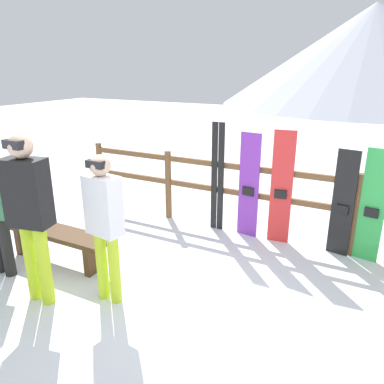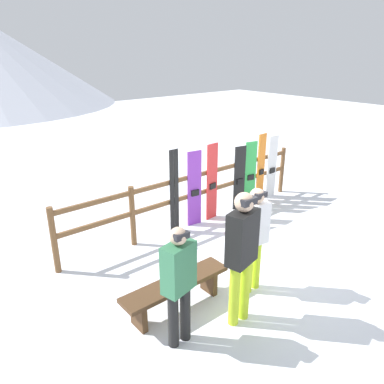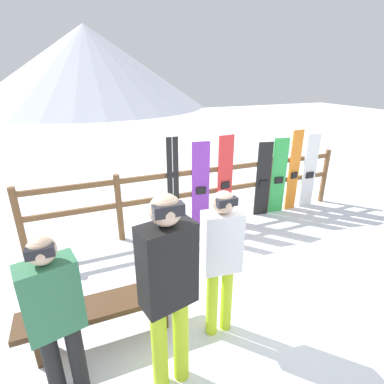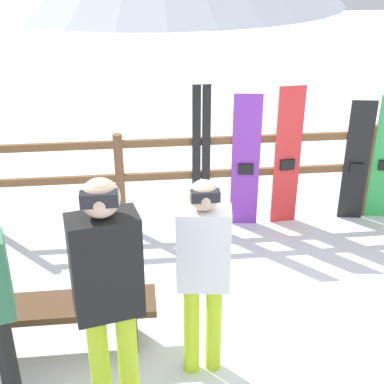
% 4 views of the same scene
% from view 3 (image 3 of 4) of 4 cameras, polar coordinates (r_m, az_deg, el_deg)
% --- Properties ---
extents(ground_plane, '(40.00, 40.00, 0.00)m').
position_cam_3_polar(ground_plane, '(3.92, 15.26, -19.86)').
color(ground_plane, white).
extents(mountain_backdrop, '(18.00, 18.00, 6.00)m').
position_cam_3_polar(mountain_backdrop, '(26.50, -19.26, 21.59)').
color(mountain_backdrop, silver).
rests_on(mountain_backdrop, ground).
extents(fence, '(5.72, 0.10, 1.12)m').
position_cam_3_polar(fence, '(5.19, 1.63, 0.45)').
color(fence, brown).
rests_on(fence, ground).
extents(bench, '(1.58, 0.36, 0.43)m').
position_cam_3_polar(bench, '(3.35, -16.59, -20.99)').
color(bench, '#4C331E').
rests_on(bench, ground).
extents(person_black, '(0.46, 0.32, 1.79)m').
position_cam_3_polar(person_black, '(2.40, -4.57, -16.92)').
color(person_black, '#B7D826').
rests_on(person_black, ground).
extents(person_white, '(0.39, 0.25, 1.59)m').
position_cam_3_polar(person_white, '(2.93, 5.59, -11.79)').
color(person_white, '#B7D826').
rests_on(person_white, ground).
extents(person_plaid_green, '(0.44, 0.30, 1.54)m').
position_cam_3_polar(person_plaid_green, '(2.60, -24.66, -20.27)').
color(person_plaid_green, black).
rests_on(person_plaid_green, ground).
extents(ski_pair_black, '(0.20, 0.02, 1.64)m').
position_cam_3_polar(ski_pair_black, '(4.92, -3.62, 1.03)').
color(ski_pair_black, black).
rests_on(ski_pair_black, ground).
extents(snowboard_purple, '(0.31, 0.09, 1.53)m').
position_cam_3_polar(snowboard_purple, '(5.10, 1.64, 1.13)').
color(snowboard_purple, purple).
rests_on(snowboard_purple, ground).
extents(snowboard_red, '(0.30, 0.07, 1.60)m').
position_cam_3_polar(snowboard_red, '(5.28, 6.29, 2.15)').
color(snowboard_red, red).
rests_on(snowboard_red, ground).
extents(snowboard_black_stripe, '(0.28, 0.09, 1.42)m').
position_cam_3_polar(snowboard_black_stripe, '(5.72, 13.39, 2.26)').
color(snowboard_black_stripe, black).
rests_on(snowboard_black_stripe, ground).
extents(snowboard_green, '(0.30, 0.10, 1.46)m').
position_cam_3_polar(snowboard_green, '(5.91, 16.12, 2.86)').
color(snowboard_green, green).
rests_on(snowboard_green, ground).
extents(snowboard_orange, '(0.25, 0.06, 1.58)m').
position_cam_3_polar(snowboard_orange, '(6.11, 18.83, 3.76)').
color(snowboard_orange, orange).
rests_on(snowboard_orange, ground).
extents(snowboard_white, '(0.32, 0.06, 1.48)m').
position_cam_3_polar(snowboard_white, '(6.38, 21.46, 3.67)').
color(snowboard_white, white).
rests_on(snowboard_white, ground).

